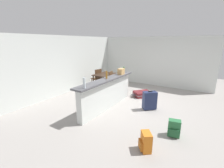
{
  "coord_description": "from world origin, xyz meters",
  "views": [
    {
      "loc": [
        -4.91,
        -2.28,
        2.24
      ],
      "look_at": [
        -0.12,
        0.73,
        0.68
      ],
      "focal_mm": 24.69,
      "sensor_mm": 36.0,
      "label": 1
    }
  ],
  "objects_px": {
    "dining_table": "(105,76)",
    "backpack_orange": "(146,142)",
    "grocery_bag": "(121,71)",
    "backpack_green": "(174,129)",
    "dining_chair_near_partition": "(113,80)",
    "dining_chair_far_side": "(97,77)",
    "suitcase_upright_navy": "(150,100)",
    "bottle_clear": "(84,83)",
    "suitcase_flat_maroon": "(142,94)",
    "bottle_amber": "(106,75)",
    "bottle_green": "(124,70)"
  },
  "relations": [
    {
      "from": "grocery_bag",
      "to": "backpack_orange",
      "type": "distance_m",
      "value": 3.1
    },
    {
      "from": "bottle_amber",
      "to": "dining_table",
      "type": "xyz_separation_m",
      "value": [
        1.83,
        1.33,
        -0.53
      ]
    },
    {
      "from": "grocery_bag",
      "to": "suitcase_upright_navy",
      "type": "height_order",
      "value": "grocery_bag"
    },
    {
      "from": "bottle_green",
      "to": "grocery_bag",
      "type": "xyz_separation_m",
      "value": [
        -0.41,
        -0.1,
        -0.0
      ]
    },
    {
      "from": "dining_chair_near_partition",
      "to": "backpack_orange",
      "type": "height_order",
      "value": "dining_chair_near_partition"
    },
    {
      "from": "bottle_green",
      "to": "backpack_green",
      "type": "xyz_separation_m",
      "value": [
        -1.83,
        -2.37,
        -0.96
      ]
    },
    {
      "from": "dining_chair_near_partition",
      "to": "backpack_green",
      "type": "xyz_separation_m",
      "value": [
        -2.24,
        -3.15,
        -0.31
      ]
    },
    {
      "from": "backpack_orange",
      "to": "bottle_green",
      "type": "bearing_deg",
      "value": 36.2
    },
    {
      "from": "suitcase_flat_maroon",
      "to": "suitcase_upright_navy",
      "type": "bearing_deg",
      "value": -148.26
    },
    {
      "from": "backpack_orange",
      "to": "dining_chair_far_side",
      "type": "bearing_deg",
      "value": 49.24
    },
    {
      "from": "bottle_green",
      "to": "dining_chair_far_side",
      "type": "bearing_deg",
      "value": 72.85
    },
    {
      "from": "dining_chair_near_partition",
      "to": "bottle_amber",
      "type": "bearing_deg",
      "value": -154.75
    },
    {
      "from": "bottle_clear",
      "to": "backpack_orange",
      "type": "relative_size",
      "value": 0.69
    },
    {
      "from": "bottle_green",
      "to": "dining_chair_near_partition",
      "type": "distance_m",
      "value": 1.09
    },
    {
      "from": "bottle_green",
      "to": "dining_table",
      "type": "height_order",
      "value": "bottle_green"
    },
    {
      "from": "dining_chair_near_partition",
      "to": "backpack_green",
      "type": "relative_size",
      "value": 2.21
    },
    {
      "from": "grocery_bag",
      "to": "dining_table",
      "type": "xyz_separation_m",
      "value": [
        0.95,
        1.41,
        -0.51
      ]
    },
    {
      "from": "dining_table",
      "to": "backpack_green",
      "type": "relative_size",
      "value": 2.62
    },
    {
      "from": "grocery_bag",
      "to": "dining_chair_near_partition",
      "type": "relative_size",
      "value": 0.28
    },
    {
      "from": "grocery_bag",
      "to": "dining_chair_far_side",
      "type": "xyz_separation_m",
      "value": [
        0.97,
        1.9,
        -0.64
      ]
    },
    {
      "from": "bottle_amber",
      "to": "dining_chair_far_side",
      "type": "relative_size",
      "value": 0.28
    },
    {
      "from": "grocery_bag",
      "to": "bottle_green",
      "type": "bearing_deg",
      "value": 13.96
    },
    {
      "from": "bottle_clear",
      "to": "backpack_orange",
      "type": "xyz_separation_m",
      "value": [
        -0.19,
        -1.82,
        -0.99
      ]
    },
    {
      "from": "bottle_green",
      "to": "dining_table",
      "type": "bearing_deg",
      "value": 67.46
    },
    {
      "from": "dining_table",
      "to": "suitcase_upright_navy",
      "type": "height_order",
      "value": "dining_table"
    },
    {
      "from": "backpack_green",
      "to": "dining_chair_far_side",
      "type": "bearing_deg",
      "value": 60.26
    },
    {
      "from": "dining_table",
      "to": "suitcase_flat_maroon",
      "type": "bearing_deg",
      "value": -92.41
    },
    {
      "from": "suitcase_flat_maroon",
      "to": "dining_chair_near_partition",
      "type": "bearing_deg",
      "value": 91.68
    },
    {
      "from": "bottle_amber",
      "to": "bottle_green",
      "type": "distance_m",
      "value": 1.29
    },
    {
      "from": "bottle_amber",
      "to": "dining_chair_near_partition",
      "type": "height_order",
      "value": "bottle_amber"
    },
    {
      "from": "backpack_green",
      "to": "suitcase_upright_navy",
      "type": "relative_size",
      "value": 0.63
    },
    {
      "from": "dining_chair_near_partition",
      "to": "dining_chair_far_side",
      "type": "height_order",
      "value": "same"
    },
    {
      "from": "bottle_green",
      "to": "suitcase_flat_maroon",
      "type": "bearing_deg",
      "value": -55.42
    },
    {
      "from": "grocery_bag",
      "to": "backpack_green",
      "type": "bearing_deg",
      "value": -121.94
    },
    {
      "from": "dining_table",
      "to": "suitcase_flat_maroon",
      "type": "height_order",
      "value": "dining_table"
    },
    {
      "from": "suitcase_flat_maroon",
      "to": "backpack_green",
      "type": "xyz_separation_m",
      "value": [
        -2.29,
        -1.71,
        0.09
      ]
    },
    {
      "from": "bottle_amber",
      "to": "bottle_green",
      "type": "height_order",
      "value": "bottle_amber"
    },
    {
      "from": "dining_table",
      "to": "backpack_orange",
      "type": "bearing_deg",
      "value": -134.65
    },
    {
      "from": "dining_table",
      "to": "suitcase_flat_maroon",
      "type": "distance_m",
      "value": 2.04
    },
    {
      "from": "bottle_clear",
      "to": "suitcase_upright_navy",
      "type": "xyz_separation_m",
      "value": [
        1.86,
        -1.2,
        -0.86
      ]
    },
    {
      "from": "bottle_amber",
      "to": "bottle_clear",
      "type": "bearing_deg",
      "value": -174.41
    },
    {
      "from": "dining_table",
      "to": "suitcase_upright_navy",
      "type": "xyz_separation_m",
      "value": [
        -1.19,
        -2.65,
        -0.32
      ]
    },
    {
      "from": "dining_chair_near_partition",
      "to": "dining_chair_far_side",
      "type": "xyz_separation_m",
      "value": [
        0.14,
        1.02,
        0.0
      ]
    },
    {
      "from": "dining_table",
      "to": "dining_chair_far_side",
      "type": "distance_m",
      "value": 0.51
    },
    {
      "from": "dining_chair_far_side",
      "to": "grocery_bag",
      "type": "bearing_deg",
      "value": -117.0
    },
    {
      "from": "backpack_green",
      "to": "bottle_clear",
      "type": "bearing_deg",
      "value": 106.97
    },
    {
      "from": "dining_table",
      "to": "backpack_orange",
      "type": "distance_m",
      "value": 4.62
    },
    {
      "from": "bottle_clear",
      "to": "dining_chair_near_partition",
      "type": "height_order",
      "value": "bottle_clear"
    },
    {
      "from": "bottle_clear",
      "to": "suitcase_flat_maroon",
      "type": "xyz_separation_m",
      "value": [
        2.96,
        -0.52,
        -1.08
      ]
    },
    {
      "from": "bottle_green",
      "to": "dining_chair_far_side",
      "type": "relative_size",
      "value": 0.24
    }
  ]
}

